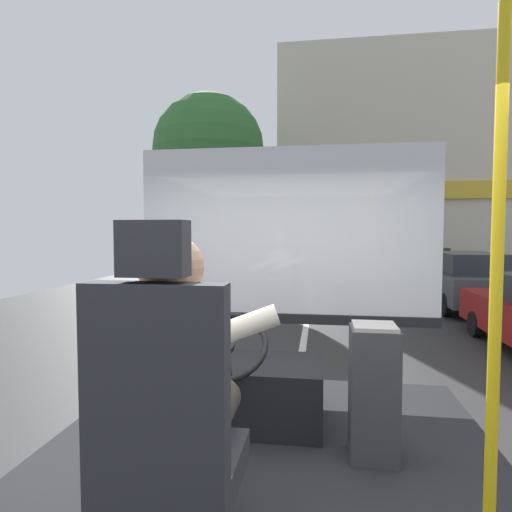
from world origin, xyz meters
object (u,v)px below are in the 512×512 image
Objects in this scene: steering_console at (237,389)px; parked_car_charcoal at (467,280)px; handrail_pole at (496,291)px; parked_car_black at (418,265)px; driver_seat at (167,434)px; fare_box at (373,392)px; bus_driver at (177,372)px.

parked_car_charcoal is (4.24, 8.95, -0.21)m from steering_console.
handrail_pole is 15.45m from parked_car_black.
parked_car_charcoal is at bearing 64.63° from steering_console.
fare_box is (0.82, 0.97, -0.16)m from driver_seat.
parked_car_charcoal is at bearing -88.68° from parked_car_black.
bus_driver is at bearing -90.00° from steering_console.
parked_car_charcoal is (4.24, 10.13, -0.71)m from bus_driver.
parked_car_black is (4.13, 15.40, -0.54)m from driver_seat.
steering_console is at bearing 90.00° from bus_driver.
driver_seat is at bearing -112.51° from parked_car_charcoal.
bus_driver is at bearing -172.36° from handrail_pole.
bus_driver reaches higher than parked_car_charcoal.
steering_console is at bearing -106.30° from parked_car_black.
fare_box is at bearing 115.81° from handrail_pole.
driver_seat is 1.33m from steering_console.
steering_console is 0.29× the size of parked_car_charcoal.
steering_console is 1.75m from handrail_pole.
handrail_pole is (1.16, -1.02, 0.81)m from steering_console.
fare_box is (0.82, 0.86, -0.35)m from bus_driver.
handrail_pole reaches higher than steering_console.
parked_car_charcoal is (3.42, 9.27, -0.36)m from fare_box.
parked_car_black is (4.13, 14.11, -0.23)m from steering_console.
driver_seat is 1.29m from handrail_pole.
handrail_pole is 1.02m from fare_box.
driver_seat is 1.28m from fare_box.
fare_box is 0.18× the size of parked_car_black.
driver_seat is at bearing -130.11° from fare_box.
parked_car_charcoal is at bearing 67.49° from driver_seat.
bus_driver is 1.21m from handrail_pole.
handrail_pole is at bearing -41.38° from steering_console.
bus_driver is (-0.00, 0.11, 0.18)m from driver_seat.
parked_car_black is (-0.12, 5.16, -0.02)m from parked_car_charcoal.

